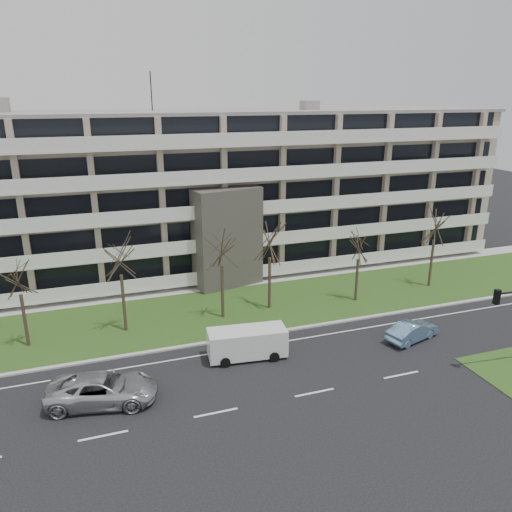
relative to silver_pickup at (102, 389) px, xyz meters
name	(u,v)px	position (x,y,z in m)	size (l,w,h in m)	color
ground	(314,393)	(11.83, -3.05, -0.85)	(160.00, 160.00, 0.00)	black
grass_verge	(247,307)	(11.83, 9.95, -0.82)	(90.00, 10.00, 0.06)	#27541C
curb	(268,333)	(11.83, 4.95, -0.79)	(90.00, 0.35, 0.12)	#B2B2AD
sidewalk	(228,284)	(11.83, 15.45, -0.81)	(90.00, 2.00, 0.08)	#B2B2AD
lane_edge_line	(275,343)	(11.83, 3.45, -0.85)	(90.00, 0.12, 0.01)	white
apartment_building	(208,190)	(11.82, 22.27, 6.76)	(60.50, 15.10, 18.75)	tan
silver_pickup	(102,389)	(0.00, 0.00, 0.00)	(2.84, 6.15, 1.71)	silver
blue_sedan	(412,331)	(21.27, 0.73, -0.16)	(1.48, 4.24, 1.40)	#79A6D2
white_van	(248,341)	(9.44, 2.23, 0.35)	(5.38, 2.59, 2.02)	white
tree_1	(17,274)	(-4.62, 8.68, 4.53)	(3.46, 3.46, 6.93)	#382B21
tree_2	(119,252)	(2.05, 8.87, 5.29)	(3.95, 3.95, 7.90)	#382B21
tree_3	(221,245)	(9.49, 8.75, 5.14)	(3.85, 3.85, 7.71)	#382B21
tree_4	(270,237)	(13.56, 9.23, 5.22)	(3.91, 3.91, 7.82)	#382B21
tree_5	(359,243)	(21.08, 8.35, 4.29)	(3.31, 3.31, 6.62)	#382B21
tree_6	(436,221)	(29.11, 9.09, 5.26)	(3.93, 3.93, 7.86)	#382B21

